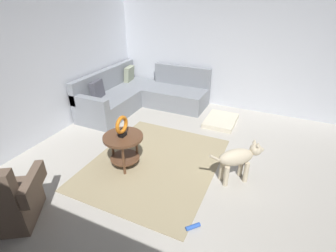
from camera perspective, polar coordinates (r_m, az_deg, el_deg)
name	(u,v)px	position (r m, az deg, el deg)	size (l,w,h in m)	color
ground_plane	(192,183)	(3.76, 5.62, -12.94)	(6.00, 6.00, 0.10)	#B7B2A8
wall_back	(26,66)	(4.77, -29.73, 11.76)	(6.00, 0.12, 2.70)	silver
wall_right	(242,49)	(5.80, 16.53, 16.64)	(0.12, 6.00, 2.70)	silver
area_rug	(155,163)	(4.04, -3.09, -8.38)	(2.30, 1.90, 0.01)	tan
sectional_couch	(140,95)	(5.89, -6.42, 6.97)	(2.20, 2.25, 0.88)	gray
armchair	(3,202)	(3.50, -33.60, -14.26)	(0.93, 1.00, 0.88)	brown
side_table	(124,143)	(3.81, -10.16, -3.86)	(0.60, 0.60, 0.54)	brown
torus_sculpture	(122,126)	(3.66, -10.54, 0.04)	(0.28, 0.08, 0.33)	black
dog_bed_mat	(221,121)	(5.33, 12.02, 1.23)	(0.80, 0.60, 0.09)	beige
dog	(238,158)	(3.63, 15.86, -7.11)	(0.59, 0.68, 0.63)	beige
dog_toy_rope	(193,227)	(3.12, 5.72, -21.98)	(0.05, 0.05, 0.18)	blue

